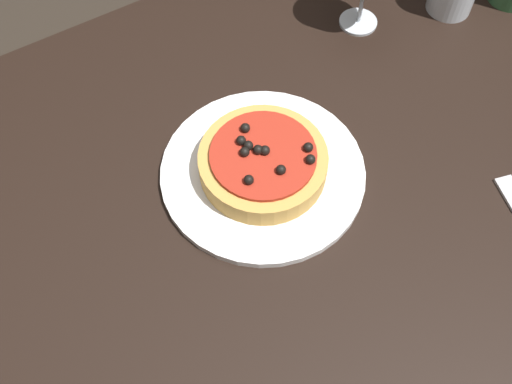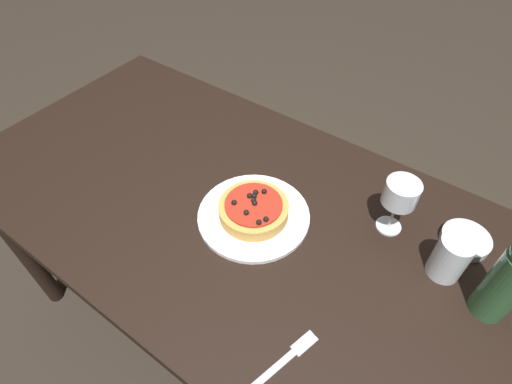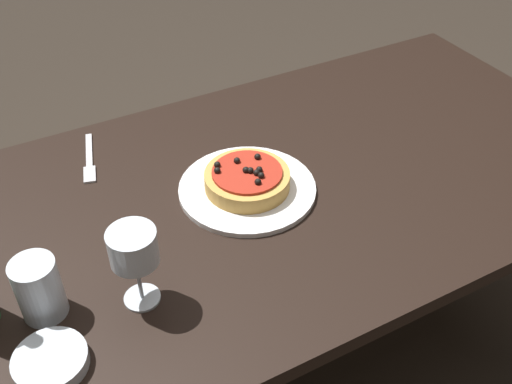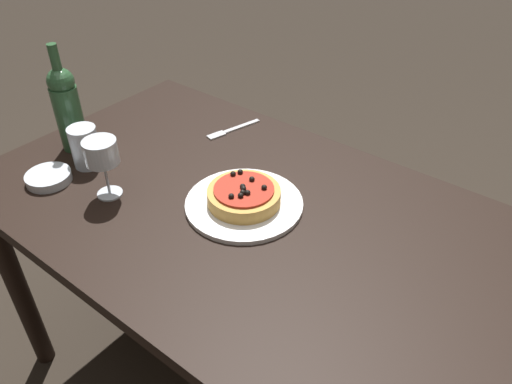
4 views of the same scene
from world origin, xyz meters
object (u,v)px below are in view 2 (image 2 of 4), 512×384
Objects in this scene: dinner_plate at (254,216)px; side_bowl at (465,240)px; pizza at (254,209)px; fork at (285,360)px; wine_glass at (401,195)px; dining_table at (230,222)px; water_cup at (450,257)px.

side_bowl reaches higher than dinner_plate.
pizza is 0.38m from fork.
side_bowl is at bearing -160.31° from wine_glass.
fork is (-0.27, 0.26, -0.00)m from dinner_plate.
pizza reaches higher than dinner_plate.
dining_table is at bearing 22.30° from side_bowl.
dining_table is 13.54× the size of water_cup.
pizza is at bearing 26.63° from side_bowl.
pizza is at bearing 15.19° from water_cup.
dining_table is at bearing 12.13° from water_cup.
fork is (0.03, 0.44, -0.12)m from wine_glass.
side_bowl is (-0.47, -0.24, 0.01)m from dinner_plate.
dining_table is 9.90× the size of wine_glass.
water_cup is (-0.15, 0.05, -0.06)m from wine_glass.
wine_glass is at bearing -149.72° from dinner_plate.
pizza reaches higher than side_bowl.
pizza is 0.53m from side_bowl.
wine_glass reaches higher than dinner_plate.
pizza is 0.97× the size of fork.
side_bowl is at bearing -153.38° from dinner_plate.
pizza is (-0.00, 0.00, 0.03)m from dinner_plate.
side_bowl reaches higher than fork.
wine_glass reaches higher than pizza.
water_cup reaches higher than dinner_plate.
pizza is 1.14× the size of wine_glass.
fork reaches higher than dining_table.
water_cup is at bearing -164.82° from dinner_plate.
dinner_plate is at bearing 26.62° from side_bowl.
wine_glass is 1.37× the size of water_cup.
pizza is (-0.09, 0.01, 0.12)m from dining_table.
fork is (0.19, 0.39, -0.06)m from water_cup.
side_bowl is 0.54m from fork.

